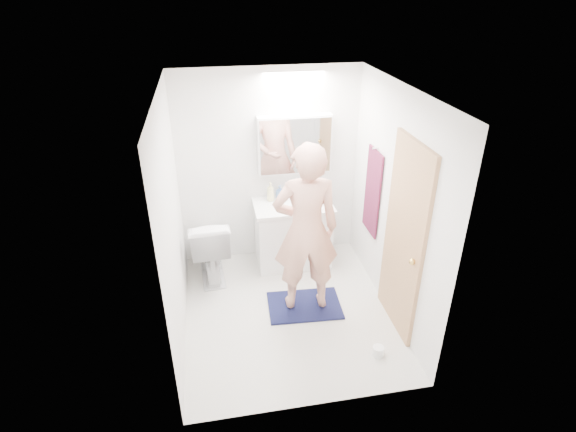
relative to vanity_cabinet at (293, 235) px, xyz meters
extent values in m
plane|color=silver|center=(-0.24, -0.96, -0.39)|extent=(2.50, 2.50, 0.00)
plane|color=white|center=(-0.24, -0.96, 2.01)|extent=(2.50, 2.50, 0.00)
plane|color=white|center=(-0.24, 0.29, 0.81)|extent=(2.50, 0.00, 2.50)
plane|color=white|center=(-0.24, -2.21, 0.81)|extent=(2.50, 0.00, 2.50)
plane|color=white|center=(-1.34, -0.96, 0.81)|extent=(0.00, 2.50, 2.50)
plane|color=white|center=(0.86, -0.96, 0.81)|extent=(0.00, 2.50, 2.50)
cube|color=white|center=(0.00, 0.00, 0.00)|extent=(0.90, 0.55, 0.78)
cube|color=white|center=(0.00, 0.00, 0.41)|extent=(0.95, 0.58, 0.04)
cylinder|color=white|center=(0.00, 0.03, 0.45)|extent=(0.36, 0.36, 0.03)
cylinder|color=#BBBBBF|center=(0.00, 0.22, 0.51)|extent=(0.02, 0.02, 0.16)
cube|color=white|center=(0.06, 0.21, 1.11)|extent=(0.88, 0.14, 0.70)
cube|color=silver|center=(0.06, 0.13, 1.11)|extent=(0.84, 0.01, 0.66)
imported|color=white|center=(-1.04, -0.11, 0.02)|extent=(0.50, 0.83, 0.82)
cube|color=#13183B|center=(-0.04, -0.92, -0.38)|extent=(0.83, 0.60, 0.02)
imported|color=#DA9982|center=(-0.04, -0.92, 0.59)|extent=(0.71, 0.49, 1.87)
cube|color=tan|center=(0.84, -1.31, 0.61)|extent=(0.04, 0.80, 2.00)
sphere|color=gold|center=(0.80, -1.61, 0.56)|extent=(0.06, 0.06, 0.06)
cube|color=#1B133E|center=(0.83, -0.41, 0.71)|extent=(0.02, 0.42, 1.00)
cylinder|color=silver|center=(0.82, -0.41, 1.23)|extent=(0.07, 0.02, 0.02)
imported|color=beige|center=(-0.25, 0.15, 0.55)|extent=(0.10, 0.10, 0.24)
imported|color=#5174AF|center=(-0.13, 0.18, 0.52)|extent=(0.12, 0.12, 0.18)
imported|color=#4470CC|center=(0.18, 0.16, 0.48)|extent=(0.13, 0.13, 0.10)
cylinder|color=white|center=(0.50, -1.77, -0.34)|extent=(0.11, 0.11, 0.10)
camera|label=1|loc=(-0.95, -4.78, 2.86)|focal=28.06mm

